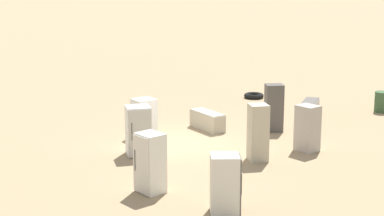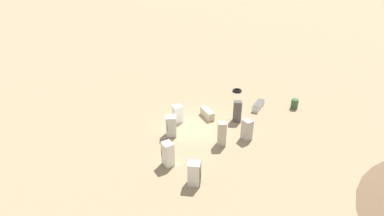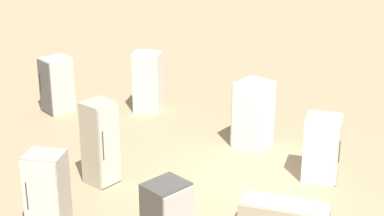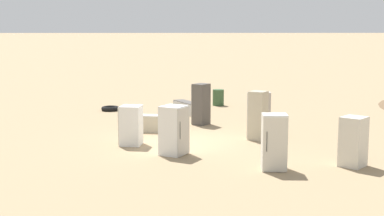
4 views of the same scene
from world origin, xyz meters
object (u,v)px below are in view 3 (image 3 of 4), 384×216
(discarded_fridge_1, at_px, (47,193))
(discarded_fridge_7, at_px, (253,114))
(discarded_fridge_3, at_px, (57,85))
(discarded_fridge_8, at_px, (100,143))
(discarded_fridge_0, at_px, (322,148))
(discarded_fridge_2, at_px, (148,82))

(discarded_fridge_1, bearing_deg, discarded_fridge_7, -125.75)
(discarded_fridge_3, height_order, discarded_fridge_8, discarded_fridge_8)
(discarded_fridge_0, height_order, discarded_fridge_7, discarded_fridge_7)
(discarded_fridge_7, relative_size, discarded_fridge_8, 0.89)
(discarded_fridge_7, bearing_deg, discarded_fridge_2, 85.85)
(discarded_fridge_1, relative_size, discarded_fridge_3, 1.03)
(discarded_fridge_0, xyz_separation_m, discarded_fridge_1, (-5.30, -2.87, 0.07))
(discarded_fridge_3, height_order, discarded_fridge_7, discarded_fridge_7)
(discarded_fridge_1, bearing_deg, discarded_fridge_0, -147.48)
(discarded_fridge_0, height_order, discarded_fridge_1, discarded_fridge_1)
(discarded_fridge_2, distance_m, discarded_fridge_7, 3.68)
(discarded_fridge_0, relative_size, discarded_fridge_2, 0.85)
(discarded_fridge_3, xyz_separation_m, discarded_fridge_8, (2.35, -4.12, 0.16))
(discarded_fridge_0, bearing_deg, discarded_fridge_7, -124.76)
(discarded_fridge_0, distance_m, discarded_fridge_8, 4.87)
(discarded_fridge_3, xyz_separation_m, discarded_fridge_7, (5.57, -1.74, 0.06))
(discarded_fridge_0, relative_size, discarded_fridge_7, 0.87)
(discarded_fridge_2, bearing_deg, discarded_fridge_8, -88.72)
(discarded_fridge_0, xyz_separation_m, discarded_fridge_8, (-4.80, -0.79, 0.21))
(discarded_fridge_1, xyz_separation_m, discarded_fridge_8, (0.50, 2.07, 0.14))
(discarded_fridge_0, distance_m, discarded_fridge_7, 2.24)
(discarded_fridge_8, bearing_deg, discarded_fridge_7, 159.50)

